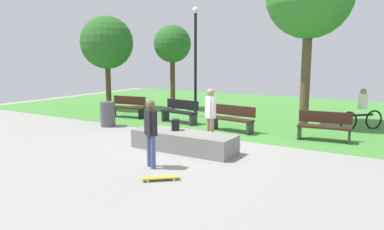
{
  "coord_description": "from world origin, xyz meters",
  "views": [
    {
      "loc": [
        5.49,
        -9.29,
        2.65
      ],
      "look_at": [
        0.12,
        -0.43,
        0.95
      ],
      "focal_mm": 33.94,
      "sensor_mm": 36.0,
      "label": 1
    }
  ],
  "objects_px": {
    "park_bench_near_lamppost": "(180,111)",
    "skater_watching": "(210,112)",
    "park_bench_near_path": "(233,118)",
    "tree_broad_elm": "(107,43)",
    "concrete_ledge": "(184,141)",
    "park_bench_by_oak": "(128,106)",
    "skateboard_by_ledge": "(161,177)",
    "backpack_on_ledge": "(176,125)",
    "tree_tall_oak": "(172,45)",
    "lamp_post": "(196,52)",
    "skater_performing_trick": "(151,129)",
    "park_bench_far_left": "(324,126)",
    "cyclist_on_bicycle": "(362,112)",
    "trash_bin": "(108,114)"
  },
  "relations": [
    {
      "from": "park_bench_near_lamppost",
      "to": "skater_watching",
      "type": "bearing_deg",
      "value": -42.94
    },
    {
      "from": "park_bench_near_path",
      "to": "tree_broad_elm",
      "type": "height_order",
      "value": "tree_broad_elm"
    },
    {
      "from": "concrete_ledge",
      "to": "skater_watching",
      "type": "xyz_separation_m",
      "value": [
        0.34,
        0.95,
        0.73
      ]
    },
    {
      "from": "park_bench_by_oak",
      "to": "tree_broad_elm",
      "type": "relative_size",
      "value": 0.36
    },
    {
      "from": "skateboard_by_ledge",
      "to": "park_bench_near_path",
      "type": "bearing_deg",
      "value": 98.69
    },
    {
      "from": "backpack_on_ledge",
      "to": "tree_tall_oak",
      "type": "xyz_separation_m",
      "value": [
        -4.45,
        6.4,
        2.49
      ]
    },
    {
      "from": "skater_watching",
      "to": "tree_tall_oak",
      "type": "relative_size",
      "value": 0.41
    },
    {
      "from": "skater_watching",
      "to": "lamp_post",
      "type": "xyz_separation_m",
      "value": [
        -3.01,
        4.2,
        1.82
      ]
    },
    {
      "from": "lamp_post",
      "to": "skater_performing_trick",
      "type": "bearing_deg",
      "value": -67.44
    },
    {
      "from": "backpack_on_ledge",
      "to": "tree_tall_oak",
      "type": "relative_size",
      "value": 0.08
    },
    {
      "from": "park_bench_by_oak",
      "to": "tree_broad_elm",
      "type": "xyz_separation_m",
      "value": [
        -2.52,
        1.48,
        2.78
      ]
    },
    {
      "from": "backpack_on_ledge",
      "to": "skater_watching",
      "type": "xyz_separation_m",
      "value": [
        0.69,
        0.83,
        0.31
      ]
    },
    {
      "from": "tree_tall_oak",
      "to": "park_bench_far_left",
      "type": "bearing_deg",
      "value": -22.07
    },
    {
      "from": "skateboard_by_ledge",
      "to": "park_bench_near_lamppost",
      "type": "bearing_deg",
      "value": 119.53
    },
    {
      "from": "skateboard_by_ledge",
      "to": "park_bench_far_left",
      "type": "bearing_deg",
      "value": 68.55
    },
    {
      "from": "backpack_on_ledge",
      "to": "lamp_post",
      "type": "bearing_deg",
      "value": -2.39
    },
    {
      "from": "backpack_on_ledge",
      "to": "cyclist_on_bicycle",
      "type": "height_order",
      "value": "cyclist_on_bicycle"
    },
    {
      "from": "concrete_ledge",
      "to": "park_bench_near_path",
      "type": "xyz_separation_m",
      "value": [
        0.08,
        3.09,
        0.22
      ]
    },
    {
      "from": "concrete_ledge",
      "to": "lamp_post",
      "type": "relative_size",
      "value": 0.64
    },
    {
      "from": "concrete_ledge",
      "to": "park_bench_near_path",
      "type": "distance_m",
      "value": 3.1
    },
    {
      "from": "park_bench_near_path",
      "to": "trash_bin",
      "type": "xyz_separation_m",
      "value": [
        -4.45,
        -1.58,
        -0.01
      ]
    },
    {
      "from": "skateboard_by_ledge",
      "to": "tree_broad_elm",
      "type": "relative_size",
      "value": 0.16
    },
    {
      "from": "park_bench_by_oak",
      "to": "cyclist_on_bicycle",
      "type": "distance_m",
      "value": 9.29
    },
    {
      "from": "park_bench_by_oak",
      "to": "backpack_on_ledge",
      "type": "bearing_deg",
      "value": -35.07
    },
    {
      "from": "park_bench_near_lamppost",
      "to": "trash_bin",
      "type": "height_order",
      "value": "trash_bin"
    },
    {
      "from": "backpack_on_ledge",
      "to": "lamp_post",
      "type": "relative_size",
      "value": 0.07
    },
    {
      "from": "skater_watching",
      "to": "lamp_post",
      "type": "bearing_deg",
      "value": 125.63
    },
    {
      "from": "concrete_ledge",
      "to": "park_bench_far_left",
      "type": "bearing_deg",
      "value": 46.47
    },
    {
      "from": "skater_performing_trick",
      "to": "park_bench_near_path",
      "type": "height_order",
      "value": "skater_performing_trick"
    },
    {
      "from": "skater_watching",
      "to": "tree_broad_elm",
      "type": "bearing_deg",
      "value": 153.49
    },
    {
      "from": "park_bench_by_oak",
      "to": "park_bench_far_left",
      "type": "distance_m",
      "value": 8.2
    },
    {
      "from": "park_bench_by_oak",
      "to": "lamp_post",
      "type": "bearing_deg",
      "value": 35.92
    },
    {
      "from": "park_bench_near_path",
      "to": "trash_bin",
      "type": "relative_size",
      "value": 1.76
    },
    {
      "from": "skater_performing_trick",
      "to": "park_bench_near_path",
      "type": "xyz_separation_m",
      "value": [
        -0.1,
        4.81,
        -0.47
      ]
    },
    {
      "from": "park_bench_near_lamppost",
      "to": "tree_tall_oak",
      "type": "distance_m",
      "value": 4.7
    },
    {
      "from": "park_bench_near_lamppost",
      "to": "tree_tall_oak",
      "type": "xyz_separation_m",
      "value": [
        -2.39,
        3.01,
        2.69
      ]
    },
    {
      "from": "skater_performing_trick",
      "to": "park_bench_near_path",
      "type": "relative_size",
      "value": 0.99
    },
    {
      "from": "skater_performing_trick",
      "to": "skateboard_by_ledge",
      "type": "relative_size",
      "value": 2.23
    },
    {
      "from": "skater_watching",
      "to": "park_bench_near_path",
      "type": "relative_size",
      "value": 1.03
    },
    {
      "from": "tree_tall_oak",
      "to": "cyclist_on_bicycle",
      "type": "bearing_deg",
      "value": -4.56
    },
    {
      "from": "skateboard_by_ledge",
      "to": "park_bench_near_lamppost",
      "type": "xyz_separation_m",
      "value": [
        -3.32,
        5.86,
        0.42
      ]
    },
    {
      "from": "park_bench_near_lamppost",
      "to": "concrete_ledge",
      "type": "bearing_deg",
      "value": -55.55
    },
    {
      "from": "skater_watching",
      "to": "tree_broad_elm",
      "type": "distance_m",
      "value": 9.14
    },
    {
      "from": "park_bench_by_oak",
      "to": "trash_bin",
      "type": "height_order",
      "value": "trash_bin"
    },
    {
      "from": "concrete_ledge",
      "to": "skateboard_by_ledge",
      "type": "relative_size",
      "value": 4.13
    },
    {
      "from": "lamp_post",
      "to": "park_bench_near_path",
      "type": "bearing_deg",
      "value": -36.91
    },
    {
      "from": "concrete_ledge",
      "to": "backpack_on_ledge",
      "type": "height_order",
      "value": "backpack_on_ledge"
    },
    {
      "from": "park_bench_far_left",
      "to": "skater_watching",
      "type": "bearing_deg",
      "value": -140.0
    },
    {
      "from": "skater_watching",
      "to": "skateboard_by_ledge",
      "type": "height_order",
      "value": "skater_watching"
    },
    {
      "from": "trash_bin",
      "to": "lamp_post",
      "type": "bearing_deg",
      "value": 65.11
    }
  ]
}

